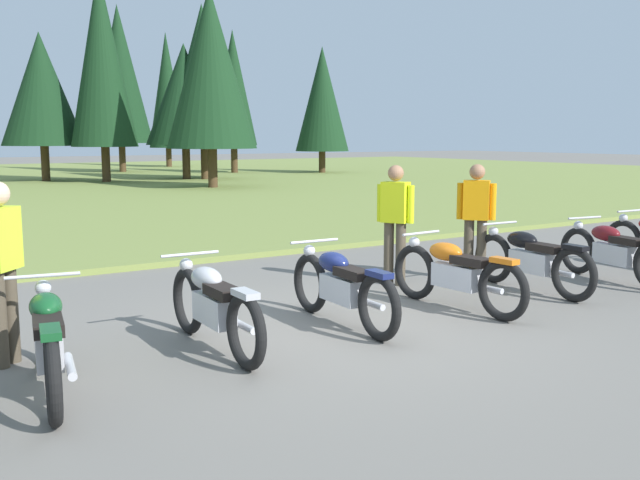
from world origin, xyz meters
name	(u,v)px	position (x,y,z in m)	size (l,w,h in m)	color
ground_plane	(350,329)	(0.00, 0.00, 0.00)	(140.00, 140.00, 0.00)	slate
forest_treeline	(56,81)	(3.61, 27.74, 4.50)	(37.41, 26.83, 9.10)	#47331E
motorcycle_british_green	(48,340)	(-3.15, -0.24, 0.44)	(0.65, 2.08, 0.88)	black
motorcycle_silver	(214,306)	(-1.54, 0.13, 0.44)	(0.62, 2.10, 0.88)	black
motorcycle_navy	(342,286)	(0.02, 0.20, 0.44)	(0.62, 2.10, 0.88)	black
motorcycle_orange	(456,273)	(1.59, 0.06, 0.44)	(0.62, 2.10, 0.88)	black
motorcycle_black	(531,259)	(3.12, 0.25, 0.44)	(0.62, 2.10, 0.88)	black
motorcycle_maroon	(614,251)	(4.62, 0.04, 0.44)	(0.62, 2.09, 0.88)	black
rider_with_back_turned	(395,217)	(1.87, 1.57, 0.95)	(0.36, 0.50, 1.67)	#4C4233
rider_near_row_end	(1,262)	(-3.32, 0.72, 0.95)	(0.41, 0.43, 1.67)	#4C4233
rider_in_hivis_vest	(476,215)	(3.05, 1.20, 0.95)	(0.40, 0.44, 1.67)	#4C4233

